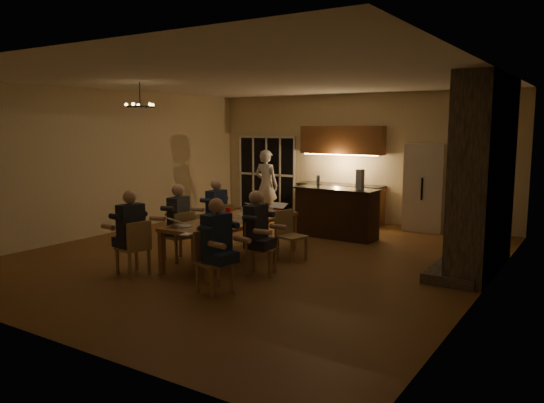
{
  "coord_description": "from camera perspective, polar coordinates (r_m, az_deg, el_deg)",
  "views": [
    {
      "loc": [
        5.45,
        -7.94,
        2.39
      ],
      "look_at": [
        0.15,
        0.3,
        1.0
      ],
      "focal_mm": 35.0,
      "sensor_mm": 36.0,
      "label": 1
    }
  ],
  "objects": [
    {
      "name": "mug_front",
      "position": [
        9.09,
        -6.2,
        -2.03
      ],
      "size": [
        0.09,
        0.09,
        0.1
      ],
      "primitive_type": "cylinder",
      "color": "white",
      "rests_on": "dining_table"
    },
    {
      "name": "redcup_near",
      "position": [
        8.18,
        -7.8,
        -3.12
      ],
      "size": [
        0.09,
        0.09,
        0.12
      ],
      "primitive_type": "cylinder",
      "color": "red",
      "rests_on": "dining_table"
    },
    {
      "name": "right_wall",
      "position": [
        8.11,
        22.45,
        1.89
      ],
      "size": [
        0.04,
        9.0,
        3.2
      ],
      "primitive_type": "cube",
      "color": "beige",
      "rests_on": "ground"
    },
    {
      "name": "laptop_f",
      "position": [
        10.18,
        0.42,
        -0.54
      ],
      "size": [
        0.33,
        0.29,
        0.23
      ],
      "primitive_type": null,
      "rotation": [
        0.0,
        0.0,
        0.04
      ],
      "color": "silver",
      "rests_on": "dining_table"
    },
    {
      "name": "chair_left_far",
      "position": [
        10.49,
        -5.83,
        -2.64
      ],
      "size": [
        0.56,
        0.56,
        0.89
      ],
      "primitive_type": null,
      "rotation": [
        0.0,
        0.0,
        -1.91
      ],
      "color": "#A38851",
      "rests_on": "ground"
    },
    {
      "name": "can_silver",
      "position": [
        8.89,
        -6.46,
        -2.2
      ],
      "size": [
        0.06,
        0.06,
        0.12
      ],
      "primitive_type": "cylinder",
      "color": "#B2B2B7",
      "rests_on": "dining_table"
    },
    {
      "name": "mug_mid",
      "position": [
        9.79,
        -2.19,
        -1.26
      ],
      "size": [
        0.08,
        0.08,
        0.1
      ],
      "primitive_type": "cylinder",
      "color": "white",
      "rests_on": "dining_table"
    },
    {
      "name": "kitchenette",
      "position": [
        13.49,
        7.38,
        2.95
      ],
      "size": [
        2.24,
        0.68,
        2.4
      ],
      "primitive_type": null,
      "color": "brown",
      "rests_on": "ground"
    },
    {
      "name": "chair_right_mid",
      "position": [
        8.6,
        -1.15,
        -4.98
      ],
      "size": [
        0.56,
        0.56,
        0.89
      ],
      "primitive_type": null,
      "rotation": [
        0.0,
        0.0,
        1.92
      ],
      "color": "#A38851",
      "rests_on": "ground"
    },
    {
      "name": "plate_far",
      "position": [
        9.79,
        0.22,
        -1.5
      ],
      "size": [
        0.25,
        0.25,
        0.02
      ],
      "primitive_type": "cylinder",
      "color": "white",
      "rests_on": "dining_table"
    },
    {
      "name": "laptop_e",
      "position": [
        10.45,
        -1.57,
        -0.32
      ],
      "size": [
        0.32,
        0.28,
        0.23
      ],
      "primitive_type": null,
      "rotation": [
        0.0,
        0.0,
        3.16
      ],
      "color": "silver",
      "rests_on": "dining_table"
    },
    {
      "name": "plate_near",
      "position": [
        8.86,
        -4.52,
        -2.55
      ],
      "size": [
        0.24,
        0.24,
        0.02
      ],
      "primitive_type": "cylinder",
      "color": "white",
      "rests_on": "dining_table"
    },
    {
      "name": "bar_island",
      "position": [
        11.53,
        6.96,
        -1.21
      ],
      "size": [
        1.86,
        0.75,
        1.08
      ],
      "primitive_type": "cube",
      "rotation": [
        0.0,
        0.0,
        -0.04
      ],
      "color": "black",
      "rests_on": "ground"
    },
    {
      "name": "laptop_a",
      "position": [
        8.84,
        -9.83,
        -1.97
      ],
      "size": [
        0.41,
        0.4,
        0.23
      ],
      "primitive_type": null,
      "rotation": [
        0.0,
        0.0,
        2.65
      ],
      "color": "silver",
      "rests_on": "dining_table"
    },
    {
      "name": "person_left_far",
      "position": [
        10.48,
        -5.97,
        -1.29
      ],
      "size": [
        0.6,
        0.6,
        1.38
      ],
      "primitive_type": null,
      "rotation": [
        0.0,
        0.0,
        -1.57
      ],
      "color": "#1C2E47",
      "rests_on": "ground"
    },
    {
      "name": "bar_bottle",
      "position": [
        11.72,
        4.99,
        2.23
      ],
      "size": [
        0.07,
        0.07,
        0.24
      ],
      "primitive_type": "cylinder",
      "color": "#99999E",
      "rests_on": "bar_island"
    },
    {
      "name": "redcup_mid",
      "position": [
        10.02,
        -4.75,
        -1.01
      ],
      "size": [
        0.1,
        0.1,
        0.12
      ],
      "primitive_type": "cylinder",
      "color": "red",
      "rests_on": "dining_table"
    },
    {
      "name": "chandelier",
      "position": [
        10.29,
        -13.99,
        9.85
      ],
      "size": [
        0.54,
        0.54,
        0.03
      ],
      "primitive_type": "torus",
      "color": "black",
      "rests_on": "ceiling"
    },
    {
      "name": "person_left_near",
      "position": [
        8.87,
        -14.91,
        -3.24
      ],
      "size": [
        0.67,
        0.67,
        1.38
      ],
      "primitive_type": null,
      "rotation": [
        0.0,
        0.0,
        -1.7
      ],
      "color": "#252630",
      "rests_on": "ground"
    },
    {
      "name": "chair_right_far",
      "position": [
        9.52,
        2.15,
        -3.71
      ],
      "size": [
        0.53,
        0.53,
        0.89
      ],
      "primitive_type": null,
      "rotation": [
        0.0,
        0.0,
        1.33
      ],
      "color": "#A38851",
      "rests_on": "ground"
    },
    {
      "name": "notepad",
      "position": [
        8.22,
        -9.16,
        -3.49
      ],
      "size": [
        0.18,
        0.22,
        0.01
      ],
      "primitive_type": "cube",
      "rotation": [
        0.0,
        0.0,
        0.21
      ],
      "color": "white",
      "rests_on": "dining_table"
    },
    {
      "name": "dining_table",
      "position": [
        9.52,
        -4.17,
        -4.15
      ],
      "size": [
        1.1,
        2.72,
        0.75
      ],
      "primitive_type": "cube",
      "color": "#B88149",
      "rests_on": "ground"
    },
    {
      "name": "redcup_far",
      "position": [
        10.49,
        0.76,
        -0.58
      ],
      "size": [
        0.09,
        0.09,
        0.12
      ],
      "primitive_type": "cylinder",
      "color": "red",
      "rests_on": "dining_table"
    },
    {
      "name": "mug_back",
      "position": [
        10.23,
        -3.18,
        -0.86
      ],
      "size": [
        0.08,
        0.08,
        0.1
      ],
      "primitive_type": "cylinder",
      "color": "white",
      "rests_on": "dining_table"
    },
    {
      "name": "ceiling",
      "position": [
        9.67,
        -1.75,
        13.01
      ],
      "size": [
        8.0,
        9.0,
        0.04
      ],
      "primitive_type": "cube",
      "color": "white",
      "rests_on": "back_wall"
    },
    {
      "name": "laptop_c",
      "position": [
        9.69,
        -5.26,
        -1.01
      ],
      "size": [
        0.38,
        0.35,
        0.23
      ],
      "primitive_type": null,
      "rotation": [
        0.0,
        0.0,
        2.9
      ],
      "color": "silver",
      "rests_on": "dining_table"
    },
    {
      "name": "floor",
      "position": [
        9.92,
        -1.67,
        -5.86
      ],
      "size": [
        9.0,
        9.0,
        0.0
      ],
      "primitive_type": "plane",
      "color": "brown",
      "rests_on": "ground"
    },
    {
      "name": "french_doors",
      "position": [
        14.91,
        -0.55,
        2.92
      ],
      "size": [
        1.86,
        0.08,
        2.1
      ],
      "primitive_type": "cube",
      "color": "black",
      "rests_on": "ground"
    },
    {
      "name": "back_wall",
      "position": [
        13.62,
        9.13,
        4.66
      ],
      "size": [
        8.0,
        0.04,
        3.2
      ],
      "primitive_type": "cube",
      "color": "beige",
      "rests_on": "ground"
    },
    {
      "name": "chair_left_near",
      "position": [
        8.9,
        -14.75,
        -4.8
      ],
      "size": [
        0.51,
        0.51,
        0.89
      ],
      "primitive_type": null,
      "rotation": [
        0.0,
        0.0,
        -1.74
      ],
      "color": "#A38851",
      "rests_on": "ground"
    },
    {
      "name": "chair_left_mid",
      "position": [
        9.67,
        -10.06,
        -3.64
      ],
      "size": [
        0.52,
        0.52,
        0.89
      ],
      "primitive_type": null,
      "rotation": [
        0.0,
        0.0,
        -1.76
      ],
      "color": "#A38851",
      "rests_on": "ground"
    },
    {
      "name": "chair_right_near",
      "position": [
        7.74,
        -6.19,
        -6.5
      ],
      "size": [
        0.55,
        0.55,
        0.89
      ],
      "primitive_type": null,
      "rotation": [
        0.0,
        0.0,
        1.28
      ],
      "color": "#A38851",
      "rests_on": "ground"
    },
    {
      "name": "fireplace",
      "position": [
        9.34,
        21.85,
        2.66
      ],
      "size": [
        0.58,
        2.5,
        3.2
      ],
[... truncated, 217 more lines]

